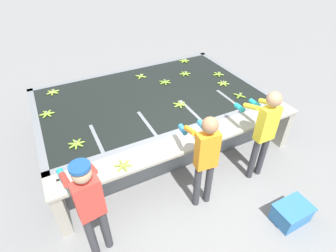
{
  "coord_description": "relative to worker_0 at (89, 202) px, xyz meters",
  "views": [
    {
      "loc": [
        -1.82,
        -2.53,
        3.63
      ],
      "look_at": [
        0.0,
        1.02,
        0.61
      ],
      "focal_mm": 28.0,
      "sensor_mm": 36.0,
      "label": 1
    }
  ],
  "objects": [
    {
      "name": "ground_plane",
      "position": [
        1.77,
        0.37,
        -1.01
      ],
      "size": [
        80.0,
        80.0,
        0.0
      ],
      "primitive_type": "plane",
      "color": "gray",
      "rests_on": "ground"
    },
    {
      "name": "wash_tank",
      "position": [
        1.77,
        2.22,
        -0.59
      ],
      "size": [
        4.53,
        2.82,
        0.87
      ],
      "color": "gray",
      "rests_on": "ground"
    },
    {
      "name": "work_ledge",
      "position": [
        1.77,
        0.59,
        -0.39
      ],
      "size": [
        4.53,
        0.45,
        0.87
      ],
      "color": "#A8A393",
      "rests_on": "ground"
    },
    {
      "name": "worker_0",
      "position": [
        0.0,
        0.0,
        0.0
      ],
      "size": [
        0.46,
        0.74,
        1.67
      ],
      "color": "#38383D",
      "rests_on": "ground"
    },
    {
      "name": "worker_1",
      "position": [
        1.68,
        0.04,
        0.01
      ],
      "size": [
        0.46,
        0.73,
        1.7
      ],
      "color": "#38383D",
      "rests_on": "ground"
    },
    {
      "name": "worker_2",
      "position": [
        2.86,
        0.11,
        0.03
      ],
      "size": [
        0.41,
        0.72,
        1.73
      ],
      "color": "#38383D",
      "rests_on": "ground"
    },
    {
      "name": "banana_bunch_floating_0",
      "position": [
        3.27,
        3.37,
        -0.13
      ],
      "size": [
        0.26,
        0.28,
        0.08
      ],
      "color": "#93BC3D",
      "rests_on": "wash_tank"
    },
    {
      "name": "banana_bunch_floating_1",
      "position": [
        0.09,
        1.32,
        -0.13
      ],
      "size": [
        0.28,
        0.28,
        0.08
      ],
      "color": "#7FAD33",
      "rests_on": "wash_tank"
    },
    {
      "name": "banana_bunch_floating_2",
      "position": [
        3.39,
        1.32,
        -0.13
      ],
      "size": [
        0.26,
        0.26,
        0.08
      ],
      "color": "#7FAD33",
      "rests_on": "wash_tank"
    },
    {
      "name": "banana_bunch_floating_3",
      "position": [
        -0.0,
        3.22,
        -0.13
      ],
      "size": [
        0.28,
        0.28,
        0.08
      ],
      "color": "#9EC642",
      "rests_on": "wash_tank"
    },
    {
      "name": "banana_bunch_floating_4",
      "position": [
        1.92,
        3.06,
        -0.13
      ],
      "size": [
        0.22,
        0.22,
        0.08
      ],
      "color": "#9EC642",
      "rests_on": "wash_tank"
    },
    {
      "name": "banana_bunch_floating_5",
      "position": [
        2.29,
        2.55,
        -0.13
      ],
      "size": [
        0.28,
        0.28,
        0.08
      ],
      "color": "#7FAD33",
      "rests_on": "wash_tank"
    },
    {
      "name": "banana_bunch_floating_6",
      "position": [
        3.41,
        1.9,
        -0.13
      ],
      "size": [
        0.27,
        0.28,
        0.08
      ],
      "color": "#93BC3D",
      "rests_on": "wash_tank"
    },
    {
      "name": "banana_bunch_floating_7",
      "position": [
        2.9,
        2.71,
        -0.13
      ],
      "size": [
        0.27,
        0.28,
        0.08
      ],
      "color": "#7FAD33",
      "rests_on": "wash_tank"
    },
    {
      "name": "banana_bunch_floating_8",
      "position": [
        -0.22,
        2.43,
        -0.13
      ],
      "size": [
        0.28,
        0.27,
        0.08
      ],
      "color": "#8CB738",
      "rests_on": "wash_tank"
    },
    {
      "name": "banana_bunch_floating_9",
      "position": [
        2.13,
        1.59,
        -0.13
      ],
      "size": [
        0.28,
        0.28,
        0.08
      ],
      "color": "#8CB738",
      "rests_on": "wash_tank"
    },
    {
      "name": "banana_bunch_floating_10",
      "position": [
        3.58,
        2.33,
        -0.13
      ],
      "size": [
        0.27,
        0.28,
        0.08
      ],
      "color": "#8CB738",
      "rests_on": "wash_tank"
    },
    {
      "name": "banana_bunch_ledge_0",
      "position": [
        2.14,
        0.61,
        -0.13
      ],
      "size": [
        0.28,
        0.28,
        0.08
      ],
      "color": "#7FAD33",
      "rests_on": "work_ledge"
    },
    {
      "name": "banana_bunch_ledge_1",
      "position": [
        0.6,
        0.52,
        -0.13
      ],
      "size": [
        0.27,
        0.28,
        0.08
      ],
      "color": "#93BC3D",
      "rests_on": "work_ledge"
    },
    {
      "name": "knife_0",
      "position": [
        -0.19,
        0.67,
        -0.14
      ],
      "size": [
        0.35,
        0.04,
        0.02
      ],
      "color": "silver",
      "rests_on": "work_ledge"
    },
    {
      "name": "knife_1",
      "position": [
        3.41,
        0.7,
        -0.14
      ],
      "size": [
        0.29,
        0.25,
        0.02
      ],
      "color": "silver",
      "rests_on": "work_ledge"
    },
    {
      "name": "crate",
      "position": [
        2.71,
        -0.91,
        -0.85
      ],
      "size": [
        0.55,
        0.39,
        0.32
      ],
      "color": "#3375B7",
      "rests_on": "ground"
    }
  ]
}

